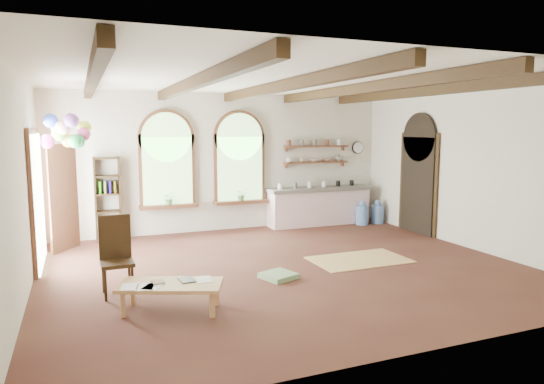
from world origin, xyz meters
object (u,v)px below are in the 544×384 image
kitchen_counter (319,206)px  balloon_cluster (67,132)px  coffee_table (171,286)px  side_chair (117,272)px

kitchen_counter → balloon_cluster: balloon_cluster is taller
coffee_table → side_chair: (-0.60, 0.93, -0.00)m
coffee_table → side_chair: side_chair is taller
side_chair → balloon_cluster: 3.09m
kitchen_counter → balloon_cluster: (-5.71, -1.29, 1.86)m
side_chair → balloon_cluster: size_ratio=0.99×
side_chair → balloon_cluster: balloon_cluster is taller
side_chair → balloon_cluster: bearing=104.9°
side_chair → coffee_table: bearing=-57.1°
kitchen_counter → coffee_table: 6.36m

